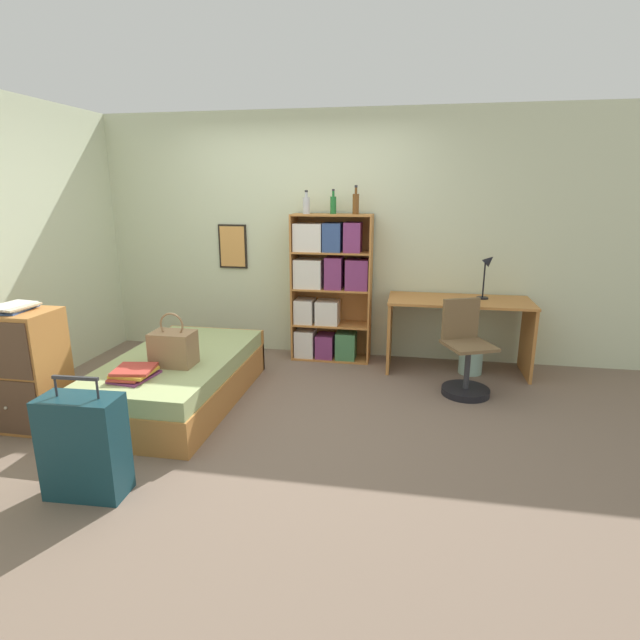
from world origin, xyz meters
TOP-DOWN VIEW (x-y plane):
  - ground_plane at (0.00, 0.00)m, footprint 14.00×14.00m
  - wall_back at (-0.00, 1.60)m, footprint 10.00×0.09m
  - wall_left at (-2.24, 0.00)m, footprint 0.06×10.00m
  - bed at (-0.75, 0.02)m, footprint 1.00×1.83m
  - handbag at (-0.67, -0.20)m, footprint 0.34×0.23m
  - book_stack_on_bed at (-0.84, -0.53)m, footprint 0.32×0.37m
  - suitcase at (-0.69, -1.37)m, footprint 0.48×0.26m
  - dresser at (-1.71, -0.63)m, footprint 0.56×0.43m
  - magazine_pile_on_dresser at (-1.72, -0.62)m, footprint 0.29×0.35m
  - bookcase at (0.33, 1.38)m, footprint 0.84×0.33m
  - bottle_green at (0.10, 1.37)m, footprint 0.07×0.07m
  - bottle_brown at (0.37, 1.43)m, footprint 0.06×0.06m
  - bottle_clear at (0.61, 1.39)m, footprint 0.07×0.07m
  - desk at (1.68, 1.25)m, footprint 1.39×0.61m
  - desk_lamp at (1.93, 1.32)m, footprint 0.16×0.11m
  - desk_chair at (1.71, 0.65)m, footprint 0.51×0.51m
  - waste_bin at (1.82, 1.18)m, footprint 0.23×0.23m

SIDE VIEW (x-z plane):
  - ground_plane at x=0.00m, z-range 0.00..0.00m
  - waste_bin at x=1.82m, z-range 0.00..0.29m
  - bed at x=-0.75m, z-range 0.00..0.42m
  - desk_chair at x=1.71m, z-range -0.14..0.71m
  - suitcase at x=-0.69m, z-range -0.06..0.70m
  - book_stack_on_bed at x=-0.84m, z-range 0.42..0.50m
  - dresser at x=-1.71m, z-range 0.00..0.93m
  - desk at x=1.68m, z-range 0.16..0.90m
  - handbag at x=-0.67m, z-range 0.34..0.78m
  - bookcase at x=0.33m, z-range 0.01..1.56m
  - magazine_pile_on_dresser at x=-1.72m, z-range 0.93..0.98m
  - desk_lamp at x=1.93m, z-range 0.82..1.28m
  - wall_back at x=0.00m, z-range 0.00..2.60m
  - wall_left at x=-2.24m, z-range 0.00..2.60m
  - bottle_green at x=0.10m, z-range 1.53..1.76m
  - bottle_brown at x=0.37m, z-range 1.53..1.78m
  - bottle_clear at x=0.61m, z-range 1.52..1.81m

